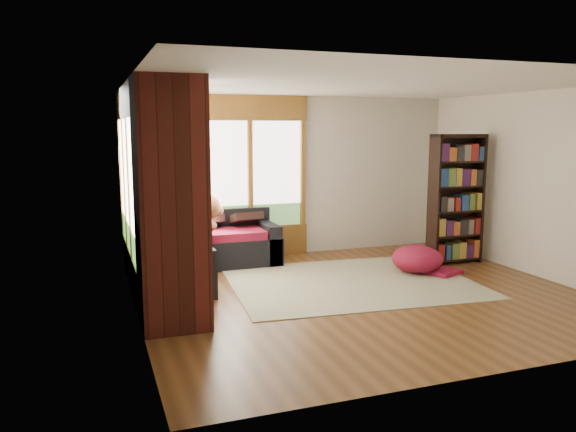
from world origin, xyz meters
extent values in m
plane|color=#523116|center=(0.00, 0.00, 0.00)|extent=(5.50, 5.50, 0.00)
plane|color=white|center=(0.00, 0.00, 2.60)|extent=(5.50, 5.50, 0.00)
cube|color=silver|center=(0.00, 2.50, 1.30)|extent=(5.50, 0.04, 2.60)
cube|color=silver|center=(0.00, -2.50, 1.30)|extent=(5.50, 0.04, 2.60)
cube|color=silver|center=(-2.75, 0.00, 1.30)|extent=(0.04, 5.00, 2.60)
cube|color=silver|center=(2.75, 0.00, 1.30)|extent=(0.04, 5.00, 2.60)
cube|color=olive|center=(-1.20, 2.47, 1.35)|extent=(2.82, 0.10, 1.90)
cube|color=white|center=(-1.20, 2.47, 1.35)|extent=(2.54, 0.09, 1.62)
cube|color=olive|center=(-2.72, 1.20, 1.35)|extent=(0.10, 2.62, 1.90)
cube|color=white|center=(-2.72, 1.20, 1.35)|extent=(0.09, 2.36, 1.62)
cube|color=gray|center=(-2.69, 2.03, 1.75)|extent=(0.03, 0.72, 0.90)
cube|color=#471914|center=(-2.40, -0.35, 1.30)|extent=(0.70, 0.70, 2.60)
cube|color=black|center=(-1.65, 2.05, 0.21)|extent=(2.20, 0.90, 0.42)
cube|color=black|center=(-1.65, 2.40, 0.61)|extent=(2.20, 0.20, 0.38)
cube|color=black|center=(-0.65, 2.05, 0.30)|extent=(0.20, 0.90, 0.60)
cube|color=maroon|center=(-1.75, 1.93, 0.48)|extent=(1.90, 0.66, 0.12)
cube|color=black|center=(-2.30, 1.40, 0.21)|extent=(0.90, 2.20, 0.42)
cube|color=black|center=(-2.65, 1.40, 0.61)|extent=(0.20, 2.20, 0.38)
cube|color=black|center=(-2.30, 0.40, 0.30)|extent=(0.90, 0.20, 0.60)
cube|color=maroon|center=(-2.18, 1.05, 0.48)|extent=(0.66, 1.20, 0.12)
cube|color=maroon|center=(-2.18, 2.00, 0.48)|extent=(0.66, 0.66, 0.12)
cube|color=beige|center=(0.12, 0.53, 0.01)|extent=(3.44, 2.74, 0.01)
cube|color=black|center=(2.55, 1.05, 1.00)|extent=(0.04, 0.29, 2.00)
cube|color=black|center=(1.73, 1.05, 1.00)|extent=(0.04, 0.29, 2.00)
cube|color=black|center=(2.14, 1.18, 1.00)|extent=(0.86, 0.02, 2.00)
cube|color=black|center=(2.14, 1.05, 0.06)|extent=(0.78, 0.27, 0.03)
cube|color=black|center=(2.14, 1.05, 0.44)|extent=(0.78, 0.27, 0.03)
cube|color=black|center=(2.14, 1.05, 0.82)|extent=(0.78, 0.27, 0.03)
cube|color=black|center=(2.14, 1.05, 1.20)|extent=(0.78, 0.27, 0.03)
cube|color=black|center=(2.14, 1.05, 1.58)|extent=(0.78, 0.27, 0.03)
cube|color=black|center=(2.14, 1.05, 1.96)|extent=(0.78, 0.27, 0.03)
cube|color=#726659|center=(2.14, 1.03, 1.00)|extent=(0.74, 0.21, 1.84)
ellipsoid|color=maroon|center=(1.26, 0.71, 0.21)|extent=(0.89, 0.89, 0.40)
ellipsoid|color=brown|center=(-1.94, 1.65, 0.76)|extent=(0.97, 0.70, 0.31)
sphere|color=brown|center=(-1.61, 1.69, 0.91)|extent=(0.41, 0.41, 0.37)
cone|color=brown|center=(-1.67, 1.68, 1.06)|extent=(0.15, 0.15, 0.16)
ellipsoid|color=#361E17|center=(-2.06, 1.05, 0.71)|extent=(0.59, 0.77, 0.23)
sphere|color=#361E17|center=(-2.12, 1.29, 0.82)|extent=(0.33, 0.33, 0.28)
cone|color=#361E17|center=(-2.11, 1.25, 0.93)|extent=(0.12, 0.12, 0.12)
cube|color=#2D1F1B|center=(-0.95, 2.26, 0.78)|extent=(0.45, 0.12, 0.45)
cube|color=#2D1F1B|center=(-1.55, 2.26, 0.78)|extent=(0.45, 0.12, 0.45)
cube|color=#2D1F1B|center=(-2.48, 1.80, 0.78)|extent=(0.45, 0.12, 0.45)
cube|color=#2D1F1B|center=(-2.48, 0.70, 0.78)|extent=(0.45, 0.12, 0.45)
cube|color=maroon|center=(-2.15, 2.26, 0.78)|extent=(0.42, 0.12, 0.42)
camera|label=1|loc=(-3.19, -6.17, 2.08)|focal=35.00mm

